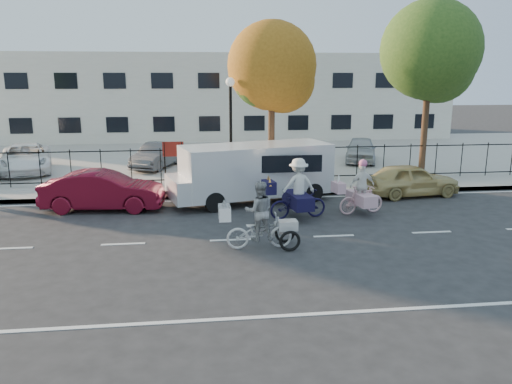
{
  "coord_description": "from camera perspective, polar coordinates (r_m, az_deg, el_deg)",
  "views": [
    {
      "loc": [
        -0.89,
        -13.47,
        4.59
      ],
      "look_at": [
        0.86,
        1.2,
        1.1
      ],
      "focal_mm": 35.0,
      "sensor_mm": 36.0,
      "label": 1
    }
  ],
  "objects": [
    {
      "name": "sidewalk",
      "position": [
        20.11,
        -4.1,
        0.28
      ],
      "size": [
        60.0,
        2.2,
        0.15
      ],
      "primitive_type": "cube",
      "color": "#A8A399",
      "rests_on": "ground"
    },
    {
      "name": "road_markings",
      "position": [
        14.26,
        -2.88,
        -5.48
      ],
      "size": [
        60.0,
        9.52,
        0.01
      ],
      "primitive_type": null,
      "color": "silver",
      "rests_on": "ground"
    },
    {
      "name": "unicorn_bike",
      "position": [
        17.07,
        11.88,
        -0.22
      ],
      "size": [
        1.89,
        1.34,
        1.86
      ],
      "rotation": [
        0.0,
        0.0,
        1.76
      ],
      "color": "beige",
      "rests_on": "ground"
    },
    {
      "name": "curb",
      "position": [
        19.09,
        -3.94,
        -0.43
      ],
      "size": [
        60.0,
        0.1,
        0.15
      ],
      "primitive_type": "cube",
      "color": "#A8A399",
      "rests_on": "ground"
    },
    {
      "name": "building",
      "position": [
        38.52,
        -5.59,
        10.86
      ],
      "size": [
        34.0,
        10.0,
        6.0
      ],
      "primitive_type": "cube",
      "color": "silver",
      "rests_on": "ground"
    },
    {
      "name": "bull_bike",
      "position": [
        16.21,
        4.74,
        -0.31
      ],
      "size": [
        2.18,
        1.51,
        1.98
      ],
      "rotation": [
        0.0,
        0.0,
        1.73
      ],
      "color": "black",
      "rests_on": "ground"
    },
    {
      "name": "iron_fence",
      "position": [
        21.02,
        -4.29,
        3.14
      ],
      "size": [
        58.0,
        0.06,
        1.5
      ],
      "primitive_type": null,
      "color": "black",
      "rests_on": "sidewalk"
    },
    {
      "name": "lot_car_c",
      "position": [
        24.78,
        -11.24,
        4.12
      ],
      "size": [
        2.48,
        3.88,
        1.21
      ],
      "primitive_type": "imported",
      "rotation": [
        0.0,
        0.0,
        -0.36
      ],
      "color": "#474A4F",
      "rests_on": "parking_lot"
    },
    {
      "name": "white_van",
      "position": [
        18.32,
        -0.3,
        2.5
      ],
      "size": [
        6.32,
        3.35,
        2.1
      ],
      "rotation": [
        0.0,
        0.0,
        0.26
      ],
      "color": "white",
      "rests_on": "ground"
    },
    {
      "name": "tree_east",
      "position": [
        23.14,
        19.55,
        14.54
      ],
      "size": [
        4.2,
        4.2,
        7.7
      ],
      "color": "#442D1D",
      "rests_on": "ground"
    },
    {
      "name": "parking_lot",
      "position": [
        28.84,
        -4.98,
        4.23
      ],
      "size": [
        60.0,
        15.6,
        0.15
      ],
      "primitive_type": "cube",
      "color": "#A8A399",
      "rests_on": "ground"
    },
    {
      "name": "lot_car_b",
      "position": [
        25.57,
        -24.84,
        3.53
      ],
      "size": [
        3.3,
        5.09,
        1.3
      ],
      "primitive_type": "imported",
      "rotation": [
        0.0,
        0.0,
        0.26
      ],
      "color": "white",
      "rests_on": "parking_lot"
    },
    {
      "name": "zebra_trike",
      "position": [
        13.39,
        0.4,
        -3.54
      ],
      "size": [
        2.15,
        0.81,
        1.85
      ],
      "rotation": [
        0.0,
        0.0,
        1.58
      ],
      "color": "silver",
      "rests_on": "ground"
    },
    {
      "name": "red_sedan",
      "position": [
        18.01,
        -17.04,
        0.15
      ],
      "size": [
        4.23,
        1.78,
        1.36
      ],
      "primitive_type": "imported",
      "rotation": [
        0.0,
        0.0,
        1.49
      ],
      "color": "maroon",
      "rests_on": "ground"
    },
    {
      "name": "ground",
      "position": [
        14.26,
        -2.88,
        -5.5
      ],
      "size": [
        120.0,
        120.0,
        0.0
      ],
      "primitive_type": "plane",
      "color": "#333334"
    },
    {
      "name": "gold_sedan",
      "position": [
        20.13,
        17.26,
        1.34
      ],
      "size": [
        3.87,
        1.95,
        1.26
      ],
      "primitive_type": "imported",
      "rotation": [
        0.0,
        0.0,
        1.7
      ],
      "color": "tan",
      "rests_on": "ground"
    },
    {
      "name": "lot_car_d",
      "position": [
        26.64,
        11.89,
        4.78
      ],
      "size": [
        2.61,
        3.98,
        1.26
      ],
      "primitive_type": "imported",
      "rotation": [
        0.0,
        0.0,
        -0.33
      ],
      "color": "#ADB2B5",
      "rests_on": "parking_lot"
    },
    {
      "name": "lamppost",
      "position": [
        20.37,
        -2.92,
        9.11
      ],
      "size": [
        0.36,
        0.36,
        4.33
      ],
      "color": "black",
      "rests_on": "sidewalk"
    },
    {
      "name": "street_sign",
      "position": [
        20.54,
        -9.43,
        4.22
      ],
      "size": [
        0.85,
        0.06,
        1.8
      ],
      "color": "black",
      "rests_on": "sidewalk"
    },
    {
      "name": "tree_mid",
      "position": [
        21.42,
        2.18,
        13.73
      ],
      "size": [
        3.71,
        3.71,
        6.8
      ],
      "color": "#442D1D",
      "rests_on": "ground"
    }
  ]
}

